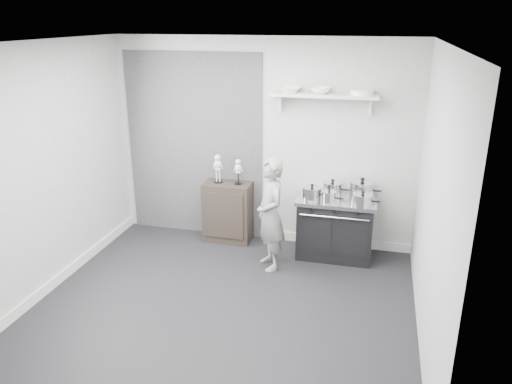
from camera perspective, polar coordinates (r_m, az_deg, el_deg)
ground at (r=5.49m, az=-3.79°, el=-12.75°), size 4.00×4.00×0.00m
room_shell at (r=4.99m, az=-4.66°, el=4.45°), size 4.02×3.62×2.71m
wall_shelf at (r=6.19m, az=7.83°, el=10.80°), size 1.30×0.26×0.24m
stove at (r=6.42m, az=9.06°, el=-3.97°), size 0.98×0.61×0.78m
side_cabinet at (r=6.79m, az=-3.21°, el=-2.26°), size 0.63×0.37×0.82m
child at (r=5.95m, az=1.68°, el=-2.57°), size 0.55×0.60×1.39m
pot_front_left at (r=6.17m, az=6.40°, el=-0.13°), size 0.33×0.24×0.20m
pot_back_left at (r=6.38m, az=8.73°, el=0.43°), size 0.34×0.25×0.21m
pot_back_right at (r=6.36m, az=12.00°, el=0.33°), size 0.39×0.31×0.25m
pot_front_right at (r=6.06m, az=12.07°, el=-0.88°), size 0.32×0.24×0.19m
pot_front_center at (r=6.10m, az=8.35°, el=-0.56°), size 0.26×0.17×0.17m
skeleton_full at (r=6.62m, az=-4.38°, el=2.93°), size 0.12×0.08×0.44m
skeleton_torso at (r=6.55m, az=-2.05°, el=2.55°), size 0.11×0.07×0.39m
bowl_large at (r=6.23m, az=3.91°, el=11.60°), size 0.28×0.28×0.07m
bowl_small at (r=6.18m, az=7.37°, el=11.45°), size 0.24×0.24×0.08m
plate_stack at (r=6.14m, az=12.04°, el=11.07°), size 0.27×0.27×0.06m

